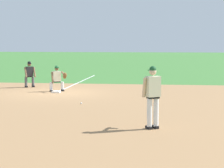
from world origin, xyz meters
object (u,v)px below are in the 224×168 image
first_base_bag (56,92)px  umpire (29,73)px  first_baseman (57,77)px  baseball (81,103)px  pitcher (153,93)px

first_base_bag → umpire: 3.27m
first_baseman → umpire: bearing=49.2°
first_baseman → umpire: 2.74m
baseball → first_baseman: bearing=26.4°
first_baseman → baseball: bearing=-153.6°
baseball → first_baseman: 4.84m
pitcher → first_baseman: (8.97, 5.23, -0.33)m
first_base_bag → first_baseman: first_baseman is taller
first_base_bag → baseball: first_base_bag is taller
first_baseman → umpire: umpire is taller
pitcher → umpire: (10.77, 7.31, -0.27)m
baseball → umpire: (6.08, 4.21, 0.76)m
pitcher → umpire: bearing=34.2°
first_base_bag → umpire: (2.34, 2.16, 0.75)m
pitcher → umpire: size_ratio=1.27×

